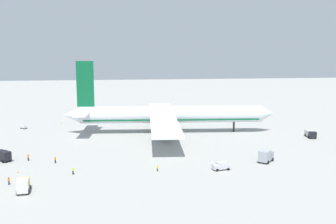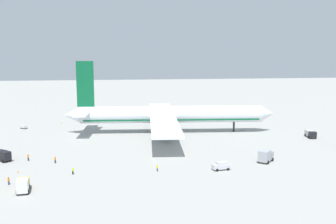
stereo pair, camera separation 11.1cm
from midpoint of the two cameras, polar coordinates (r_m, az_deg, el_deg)
ground_plane at (r=136.59m, az=0.54°, el=-3.11°), size 600.00×600.00×0.00m
airliner at (r=135.41m, az=-0.10°, el=-0.43°), size 75.83×72.15×25.66m
service_truck_0 at (r=109.02m, az=-23.63°, el=-6.02°), size 4.86×4.97×2.76m
service_truck_1 at (r=102.23m, az=14.50°, el=-6.41°), size 5.37×5.47×3.23m
service_truck_2 at (r=83.55m, az=-21.06°, el=-10.22°), size 2.94×5.19×2.89m
service_truck_4 at (r=136.94m, az=20.69°, el=-3.07°), size 3.31×5.86×2.36m
service_van at (r=93.66m, az=8.04°, el=-8.03°), size 4.56×2.55×1.97m
baggage_cart_0 at (r=153.52m, az=-20.96°, el=-2.09°), size 2.85×2.76×1.39m
ground_worker_0 at (r=91.67m, az=-1.63°, el=-8.44°), size 0.44×0.44×1.66m
ground_worker_1 at (r=107.09m, az=-20.38°, el=-6.44°), size 0.55×0.55×1.79m
ground_worker_2 at (r=89.44m, az=-22.94°, el=-9.54°), size 0.55×0.55×1.75m
ground_worker_3 at (r=102.66m, az=-16.69°, el=-6.90°), size 0.55×0.55×1.78m
ground_worker_5 at (r=92.14m, az=-14.19°, el=-8.59°), size 0.48×0.48×1.74m
traffic_cone_0 at (r=173.87m, az=-12.81°, el=-0.70°), size 0.36×0.36×0.55m
traffic_cone_1 at (r=97.47m, az=-21.72°, el=-8.37°), size 0.36×0.36×0.55m
traffic_cone_2 at (r=160.25m, az=-15.85°, el=-1.59°), size 0.36×0.36×0.55m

